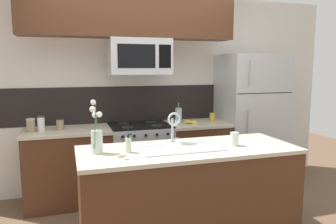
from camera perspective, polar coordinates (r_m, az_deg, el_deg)
The scene contains 20 objects.
rear_partition at distance 4.55m, azimuth -2.33°, elevation 3.49°, with size 5.20×0.10×2.60m, color silver.
splash_band at distance 4.44m, azimuth -5.87°, elevation 1.40°, with size 3.54×0.01×0.48m, color black.
back_counter_left at distance 4.18m, azimuth -16.86°, elevation -9.06°, with size 1.03×0.65×0.91m.
back_counter_right at distance 4.49m, azimuth 4.92°, elevation -7.54°, with size 0.82×0.65×0.91m.
stove_range at distance 4.26m, azimuth -4.86°, elevation -8.30°, with size 0.76×0.64×0.93m.
microwave at distance 4.08m, azimuth -5.01°, elevation 9.58°, with size 0.74×0.40×0.43m.
upper_cabinet_band at distance 4.07m, azimuth -6.51°, elevation 16.85°, with size 2.55×0.34×0.60m, color #4C2B19.
refrigerator at distance 4.77m, azimuth 14.01°, elevation -1.25°, with size 0.84×0.74×1.82m.
storage_jar_tall at distance 4.07m, azimuth -22.79°, elevation -2.12°, with size 0.10×0.10×0.15m.
storage_jar_medium at distance 4.05m, azimuth -21.24°, elevation -1.88°, with size 0.08×0.08×0.18m.
storage_jar_short at distance 4.07m, azimuth -18.30°, elevation -2.02°, with size 0.09×0.09×0.13m.
banana_bunch at distance 4.29m, azimuth 4.03°, elevation -1.74°, with size 0.19×0.12×0.08m.
french_press at distance 4.35m, azimuth 1.82°, elevation -0.57°, with size 0.09×0.09×0.27m.
coffee_tin at distance 4.53m, azimuth 7.72°, elevation -0.87°, with size 0.08×0.08×0.11m, color gold.
island_counter at distance 3.18m, azimuth 3.53°, elevation -14.18°, with size 2.01×0.79×0.91m.
kitchen_sink at distance 3.03m, azimuth 2.23°, elevation -7.59°, with size 0.76×0.42×0.16m.
sink_faucet at distance 3.16m, azimuth 1.02°, elevation -1.97°, with size 0.14×0.14×0.31m.
dish_soap_bottle at distance 2.88m, azimuth -6.92°, elevation -5.67°, with size 0.06×0.05×0.16m.
drinking_glass at distance 3.16m, azimuth 11.49°, elevation -4.63°, with size 0.08×0.08×0.13m.
flower_vase at distance 2.88m, azimuth -12.31°, elevation -4.52°, with size 0.11×0.19×0.47m.
Camera 1 is at (-0.87, -3.10, 1.65)m, focal length 35.00 mm.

